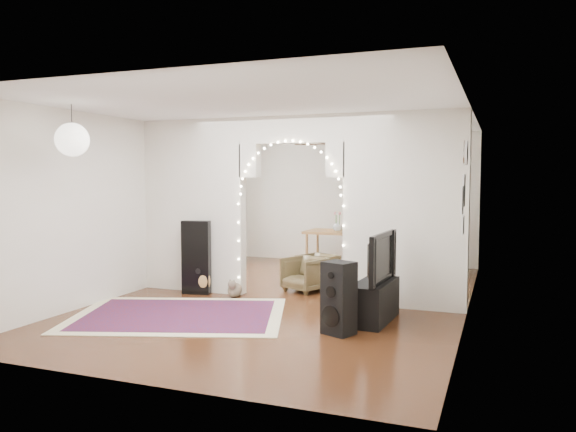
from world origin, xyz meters
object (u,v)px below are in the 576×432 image
(dining_chair_left, at_px, (305,274))
(dining_chair_right, at_px, (318,270))
(acoustic_guitar, at_px, (200,270))
(floor_speaker, at_px, (339,298))
(media_console, at_px, (374,301))
(dining_table, at_px, (337,235))
(bookcase, at_px, (390,236))

(dining_chair_left, height_order, dining_chair_right, dining_chair_left)
(dining_chair_left, xyz_separation_m, dining_chair_right, (0.04, 0.53, -0.01))
(acoustic_guitar, relative_size, floor_speaker, 1.04)
(media_console, xyz_separation_m, dining_chair_left, (-1.42, 1.44, 0.02))
(acoustic_guitar, distance_m, media_console, 2.93)
(media_console, bearing_deg, dining_chair_right, 128.73)
(dining_chair_left, bearing_deg, floor_speaker, -37.29)
(dining_chair_left, bearing_deg, acoustic_guitar, -126.74)
(dining_table, height_order, dining_chair_left, dining_table)
(media_console, distance_m, dining_chair_left, 2.02)
(bookcase, bearing_deg, dining_chair_right, -129.46)
(acoustic_guitar, distance_m, dining_chair_left, 1.64)
(bookcase, height_order, dining_table, bookcase)
(media_console, height_order, dining_table, dining_table)
(media_console, distance_m, dining_table, 4.01)
(media_console, bearing_deg, dining_table, 116.24)
(media_console, height_order, bookcase, bookcase)
(floor_speaker, height_order, dining_chair_right, floor_speaker)
(acoustic_guitar, height_order, dining_table, acoustic_guitar)
(floor_speaker, relative_size, media_console, 0.84)
(dining_table, bearing_deg, dining_chair_right, -83.79)
(floor_speaker, xyz_separation_m, bookcase, (-0.22, 4.34, 0.28))
(floor_speaker, height_order, media_console, floor_speaker)
(media_console, height_order, dining_chair_right, dining_chair_right)
(acoustic_guitar, distance_m, dining_chair_right, 1.98)
(dining_chair_right, bearing_deg, dining_chair_left, -71.65)
(floor_speaker, bearing_deg, dining_chair_left, 141.03)
(bookcase, bearing_deg, dining_table, 165.39)
(bookcase, bearing_deg, media_console, -93.19)
(floor_speaker, relative_size, dining_table, 0.69)
(floor_speaker, distance_m, dining_chair_right, 2.92)
(floor_speaker, relative_size, dining_chair_left, 1.41)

